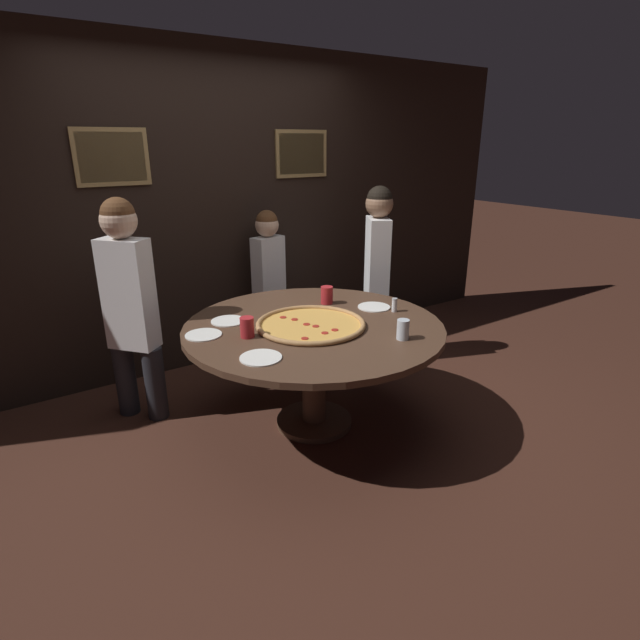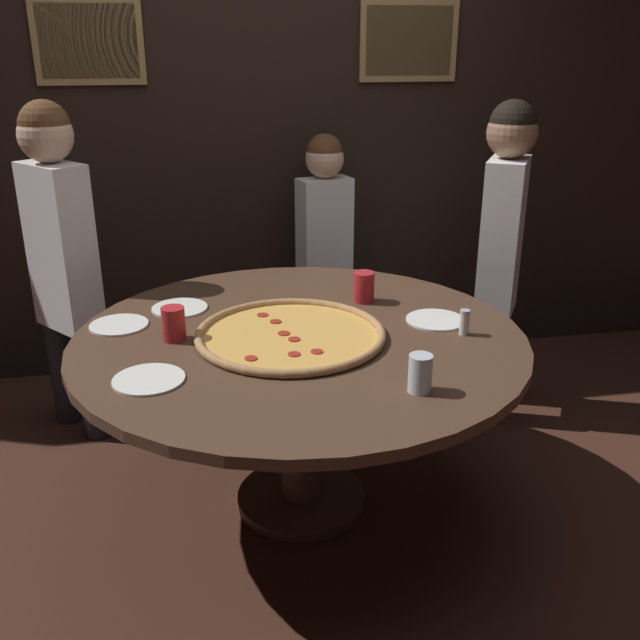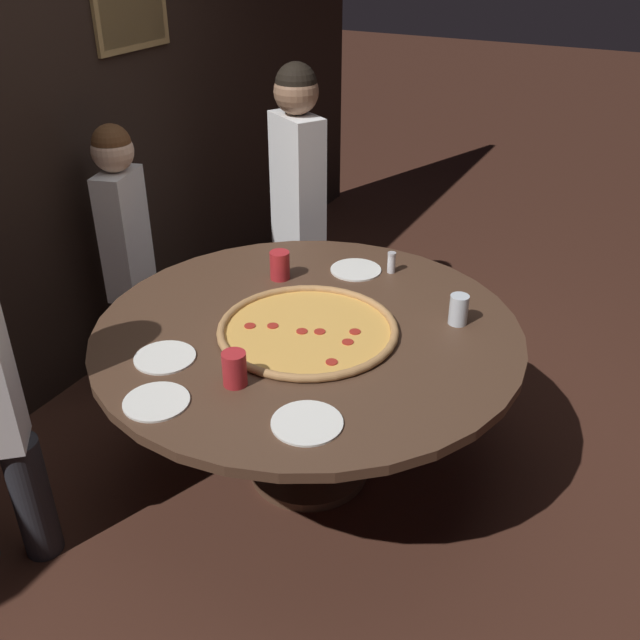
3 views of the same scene
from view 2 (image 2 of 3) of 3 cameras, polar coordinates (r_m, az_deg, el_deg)
The scene contains 15 objects.
ground_plane at distance 3.01m, azimuth -1.50°, elevation -14.27°, with size 24.00×24.00×0.00m, color #422319.
back_wall at distance 3.90m, azimuth -5.09°, elevation 14.77°, with size 6.40×0.08×2.60m.
dining_table at distance 2.70m, azimuth -1.63°, elevation -3.55°, with size 1.68×1.68×0.74m.
giant_pizza at distance 2.62m, azimuth -2.38°, elevation -1.16°, with size 0.70×0.70×0.03m.
drink_cup_far_right at distance 2.23m, azimuth 8.02°, elevation -4.25°, with size 0.07×0.07×0.12m, color silver.
drink_cup_near_right at distance 2.64m, azimuth -11.63°, elevation -0.29°, with size 0.08×0.08×0.13m, color #B22328.
drink_cup_far_left at distance 2.97m, azimuth 3.52°, elevation 2.66°, with size 0.09×0.09×0.13m, color #B22328.
white_plate_beside_cup at distance 2.37m, azimuth -13.54°, elevation -4.64°, with size 0.23×0.23×0.01m, color white.
white_plate_near_front at distance 2.83m, azimuth -15.79°, elevation -0.38°, with size 0.22×0.22×0.01m, color white.
white_plate_right_side at distance 2.95m, azimuth -11.16°, elevation 0.95°, with size 0.23×0.23×0.01m, color white.
white_plate_left_side at distance 2.81m, azimuth 9.23°, elevation 0.01°, with size 0.23×0.23×0.01m, color white.
condiment_shaker at distance 2.69m, azimuth 11.48°, elevation -0.17°, with size 0.04×0.04×0.10m.
diner_far_right at distance 3.38m, azimuth -19.93°, elevation 4.95°, with size 0.35×0.38×1.53m.
diner_far_left at distance 3.81m, azimuth 0.35°, elevation 6.14°, with size 0.35×0.21×1.32m.
diner_side_right at distance 3.48m, azimuth 14.30°, elevation 5.89°, with size 0.31×0.40×1.52m.
Camera 2 is at (-0.36, -2.41, 1.77)m, focal length 40.00 mm.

